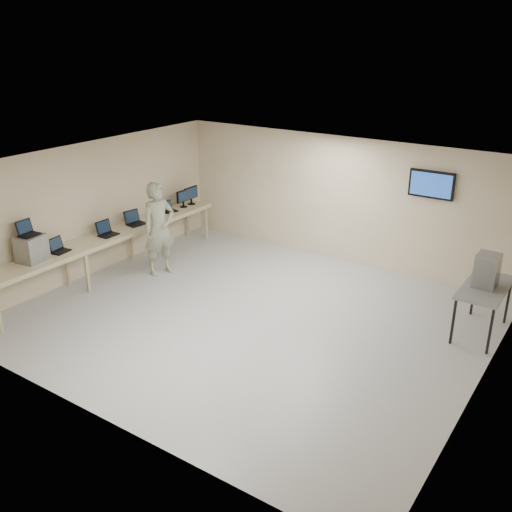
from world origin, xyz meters
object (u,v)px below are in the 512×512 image
Objects in this scene: equipment_box at (31,248)px; side_table at (485,290)px; workbench at (109,238)px; soldier at (159,229)px.

equipment_box reaches higher than side_table.
equipment_box is 8.09m from side_table.
workbench is 12.08× the size of equipment_box.
side_table is (7.19, 1.77, -0.01)m from workbench.
side_table is (7.25, 3.57, -0.34)m from equipment_box.
equipment_box reaches higher than workbench.
soldier is (0.82, 0.65, 0.17)m from workbench.
workbench is 1.83m from equipment_box.
workbench is 4.07× the size of side_table.
soldier reaches higher than equipment_box.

